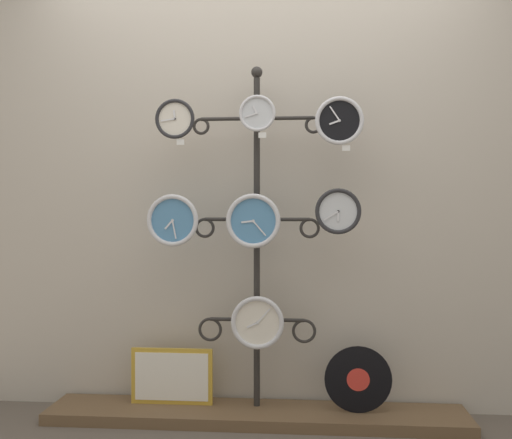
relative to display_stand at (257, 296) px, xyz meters
The scene contains 15 objects.
shop_wall 0.77m from the display_stand, 90.00° to the left, with size 4.40×0.04×2.80m.
low_shelf 0.62m from the display_stand, 90.00° to the right, with size 2.20×0.36×0.06m.
display_stand is the anchor object (origin of this frame).
clock_top_left 1.03m from the display_stand, 167.05° to the right, with size 0.21×0.04×0.21m.
clock_top_center 0.96m from the display_stand, 83.72° to the right, with size 0.19×0.04×0.19m.
clock_top_right 1.01m from the display_stand, 14.44° to the right, with size 0.25×0.04×0.25m.
clock_middle_left 0.60m from the display_stand, 165.71° to the right, with size 0.27×0.04×0.27m.
clock_middle_center 0.41m from the display_stand, 95.40° to the right, with size 0.28×0.04×0.28m.
clock_middle_right 0.63m from the display_stand, 12.26° to the right, with size 0.24×0.04×0.24m.
clock_bottom_center 0.16m from the display_stand, 83.04° to the right, with size 0.28×0.04×0.28m.
vinyl_record 0.68m from the display_stand, ahead, with size 0.35×0.01×0.35m.
picture_frame 0.64m from the display_stand, behind, with size 0.44×0.02×0.30m.
price_tag_upper 0.91m from the display_stand, 165.77° to the right, with size 0.04×0.00×0.03m.
price_tag_mid 0.85m from the display_stand, 71.32° to the right, with size 0.04×0.00×0.03m.
price_tag_lower 0.91m from the display_stand, 13.65° to the right, with size 0.04×0.00×0.03m.
Camera 1 is at (0.27, -2.76, 1.10)m, focal length 42.00 mm.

